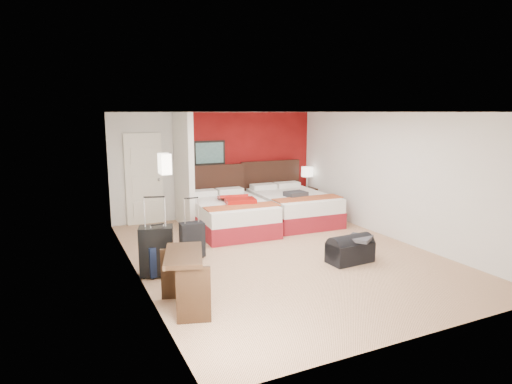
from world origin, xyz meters
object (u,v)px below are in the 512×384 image
bed_right (293,207)px  nightstand (307,199)px  red_suitcase_open (236,199)px  table_lamp (307,178)px  suitcase_black (157,252)px  suitcase_navy (159,262)px  suitcase_charcoal (192,241)px  bed_left (230,216)px  duffel_bag (350,251)px  desk (184,282)px

bed_right → nightstand: bed_right is taller
red_suitcase_open → table_lamp: bearing=34.7°
red_suitcase_open → suitcase_black: (-2.12, -1.88, -0.31)m
table_lamp → bed_right: bearing=-136.7°
nightstand → suitcase_navy: 5.42m
red_suitcase_open → suitcase_charcoal: red_suitcase_open is taller
bed_left → suitcase_charcoal: (-1.27, -1.39, -0.02)m
bed_left → table_lamp: (2.51, 0.98, 0.53)m
red_suitcase_open → duffel_bag: red_suitcase_open is taller
bed_right → duffel_bag: bed_right is taller
nightstand → bed_right: bearing=-136.5°
desk → suitcase_charcoal: bearing=87.4°
red_suitcase_open → duffel_bag: size_ratio=1.10×
nightstand → bed_left: bearing=-158.6°
table_lamp → suitcase_charcoal: bearing=-148.0°
suitcase_black → suitcase_charcoal: 0.96m
bed_right → desk: size_ratio=2.36×
table_lamp → desk: 6.21m
table_lamp → suitcase_navy: size_ratio=1.15×
bed_right → suitcase_charcoal: size_ratio=3.63×
bed_left → desk: desk is taller
suitcase_black → desk: desk is taller
nightstand → table_lamp: bearing=0.0°
bed_right → suitcase_black: 4.17m
bed_left → duffel_bag: 2.95m
bed_left → nightstand: bearing=23.8°
bed_right → desk: bearing=-133.8°
suitcase_black → desk: 1.33m
suitcase_charcoal → suitcase_navy: bearing=-137.9°
suitcase_charcoal → suitcase_navy: 0.97m
bed_left → red_suitcase_open: bearing=-42.4°
suitcase_navy → desk: size_ratio=0.52×
nightstand → suitcase_charcoal: 4.46m
red_suitcase_open → nightstand: bearing=34.7°
bed_left → desk: size_ratio=2.32×
bed_left → nightstand: size_ratio=3.68×
bed_left → suitcase_charcoal: size_ratio=3.56×
suitcase_black → suitcase_charcoal: size_ratio=1.27×
suitcase_black → suitcase_navy: bearing=-49.9°
nightstand → duffel_bag: bearing=-111.1°
nightstand → suitcase_black: suitcase_black is taller
table_lamp → duffel_bag: bearing=-111.3°
bed_right → suitcase_navy: 4.18m
red_suitcase_open → bed_right: bearing=18.7°
nightstand → suitcase_black: bearing=-146.7°
suitcase_black → desk: (0.06, -1.33, 0.00)m
red_suitcase_open → desk: size_ratio=0.92×
red_suitcase_open → table_lamp: table_lamp is taller
bed_left → red_suitcase_open: red_suitcase_open is taller
bed_right → suitcase_black: suitcase_black is taller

